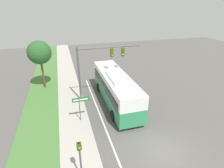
{
  "coord_description": "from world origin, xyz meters",
  "views": [
    {
      "loc": [
        -6.58,
        -8.43,
        10.26
      ],
      "look_at": [
        -1.43,
        9.07,
        1.81
      ],
      "focal_mm": 28.0,
      "sensor_mm": 36.0,
      "label": 1
    }
  ],
  "objects": [
    {
      "name": "bus",
      "position": [
        -1.35,
        8.06,
        1.93
      ],
      "size": [
        2.71,
        10.56,
        3.53
      ],
      "color": "#2D8956",
      "rests_on": "ground_plane"
    },
    {
      "name": "signal_gantry",
      "position": [
        -2.86,
        9.45,
        4.51
      ],
      "size": [
        7.05,
        0.41,
        6.24
      ],
      "color": "#4C4C51",
      "rests_on": "ground_plane"
    },
    {
      "name": "ground_plane",
      "position": [
        0.0,
        0.0,
        0.0
      ],
      "size": [
        80.0,
        80.0,
        0.0
      ],
      "primitive_type": "plane",
      "color": "#565451"
    },
    {
      "name": "street_sign",
      "position": [
        -5.5,
        5.56,
        1.87
      ],
      "size": [
        1.56,
        0.08,
        2.59
      ],
      "color": "#4C4C51",
      "rests_on": "ground_plane"
    },
    {
      "name": "lane_divider_near",
      "position": [
        -3.6,
        0.0,
        0.0
      ],
      "size": [
        0.14,
        30.0,
        0.01
      ],
      "color": "silver",
      "rests_on": "ground_plane"
    },
    {
      "name": "roadside_tree",
      "position": [
        -9.2,
        14.16,
        4.78
      ],
      "size": [
        2.87,
        2.87,
        6.14
      ],
      "color": "brown",
      "rests_on": "grass_verge"
    },
    {
      "name": "pedestrian_signal",
      "position": [
        -6.26,
        -0.67,
        2.09
      ],
      "size": [
        0.28,
        0.34,
        3.08
      ],
      "color": "#4C4C51",
      "rests_on": "ground_plane"
    }
  ]
}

